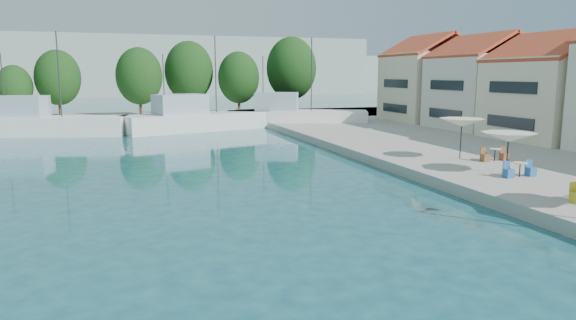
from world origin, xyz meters
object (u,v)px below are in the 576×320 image
object	(u,v)px
trawler_04	(294,117)
umbrella_cream	(462,123)
trawler_02	(42,124)
trawler_03	(199,120)
umbrella_white	(509,137)

from	to	relation	value
trawler_04	umbrella_cream	distance (m)	28.05
trawler_02	trawler_04	size ratio (longest dim) A/B	0.97
trawler_03	trawler_04	xyz separation A→B (m)	(10.76, 0.82, 0.00)
umbrella_white	trawler_03	bearing A→B (deg)	110.52
trawler_02	trawler_04	distance (m)	25.71
umbrella_cream	trawler_04	bearing A→B (deg)	93.31
trawler_03	umbrella_white	size ratio (longest dim) A/B	5.94
trawler_02	umbrella_white	world-z (taller)	trawler_02
trawler_03	umbrella_white	xyz separation A→B (m)	(11.90, -31.78, 1.45)
trawler_04	umbrella_cream	bearing A→B (deg)	-64.37
trawler_04	umbrella_cream	xyz separation A→B (m)	(1.62, -27.95, 1.80)
umbrella_cream	umbrella_white	bearing A→B (deg)	-95.86
trawler_02	umbrella_cream	bearing A→B (deg)	-31.11
umbrella_white	umbrella_cream	xyz separation A→B (m)	(0.48, 4.66, 0.35)
umbrella_cream	trawler_02	bearing A→B (deg)	135.28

